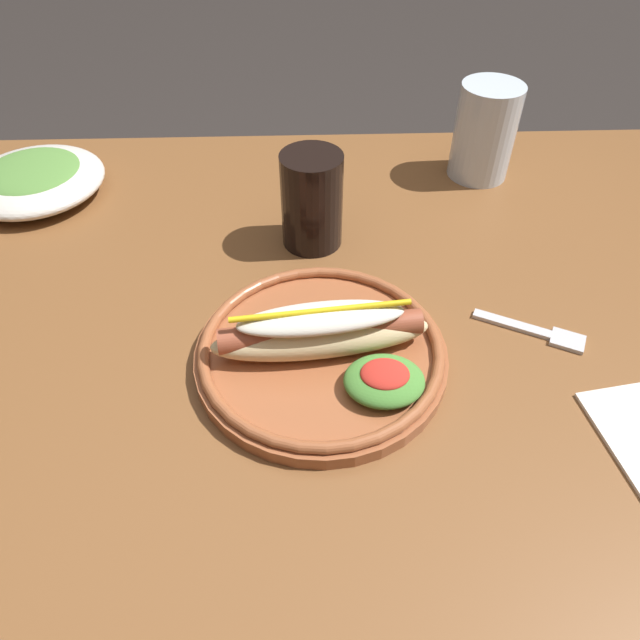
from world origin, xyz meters
The scene contains 7 objects.
ground_plane centered at (0.00, 0.00, 0.00)m, with size 8.00×8.00×0.00m, color #2D2826.
dining_table centered at (0.00, 0.00, 0.64)m, with size 1.35×0.86×0.74m.
hot_dog_plate centered at (0.05, -0.07, 0.76)m, with size 0.26×0.26×0.08m.
fork centered at (0.28, -0.03, 0.74)m, with size 0.12×0.07×0.00m.
soda_cup centered at (0.04, 0.14, 0.80)m, with size 0.08×0.08×0.12m, color black.
water_cup centered at (0.29, 0.30, 0.81)m, with size 0.09×0.09×0.13m, color silver.
side_bowl centered at (-0.35, 0.27, 0.76)m, with size 0.19×0.19×0.05m.
Camera 1 is at (0.03, -0.47, 1.20)m, focal length 32.63 mm.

